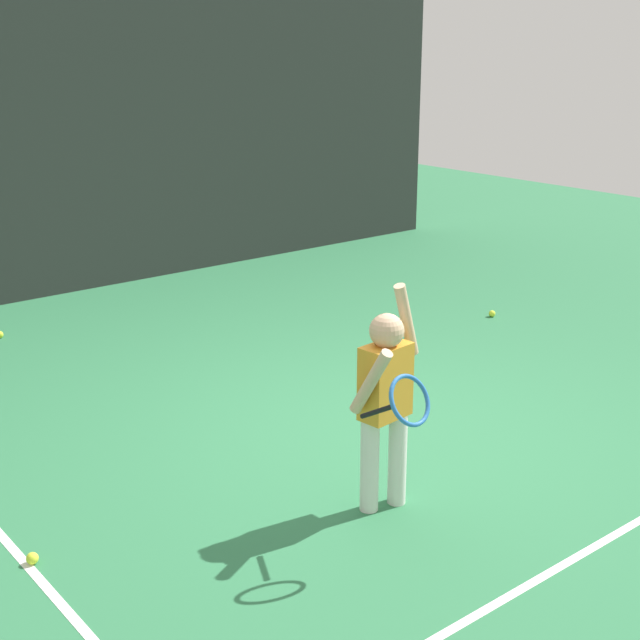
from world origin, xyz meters
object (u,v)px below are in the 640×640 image
Objects in this scene: tennis_player at (386,395)px; tennis_ball_1 at (492,314)px; tennis_ball_3 at (0,335)px; tennis_ball_2 at (32,558)px.

tennis_ball_1 is at bearing 25.59° from tennis_player.
tennis_ball_3 is (-4.06, 2.44, 0.00)m from tennis_ball_1.
tennis_player is 2.12m from tennis_ball_2.
tennis_player is 20.46× the size of tennis_ball_3.
tennis_player reaches higher than tennis_ball_3.
tennis_ball_1 is at bearing 14.42° from tennis_ball_2.
tennis_ball_2 is 3.99m from tennis_ball_3.
tennis_ball_1 is 4.74m from tennis_ball_3.
tennis_ball_1 is 5.45m from tennis_ball_2.
tennis_ball_2 is (-5.28, -1.36, 0.00)m from tennis_ball_1.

